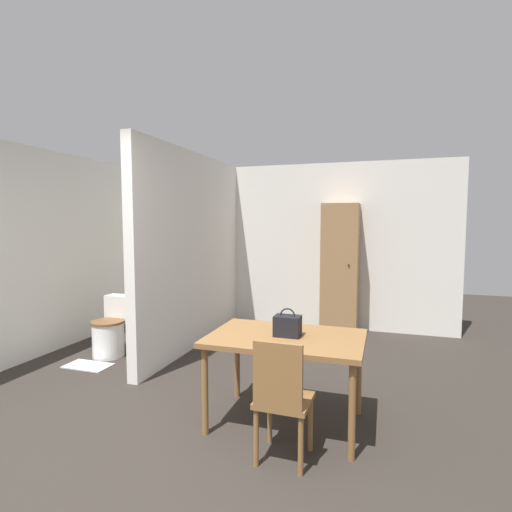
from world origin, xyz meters
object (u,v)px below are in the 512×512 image
(dining_table, at_px, (286,345))
(toilet, at_px, (111,330))
(handbag, at_px, (287,326))
(wooden_cabinet, at_px, (340,269))
(wooden_chair, at_px, (282,397))

(dining_table, relative_size, toilet, 1.72)
(toilet, height_order, handbag, handbag)
(toilet, height_order, wooden_cabinet, wooden_cabinet)
(handbag, relative_size, wooden_cabinet, 0.12)
(dining_table, bearing_deg, handbag, -8.61)
(dining_table, relative_size, handbag, 5.40)
(wooden_chair, bearing_deg, wooden_cabinet, 91.18)
(toilet, xyz_separation_m, wooden_cabinet, (2.54, 1.82, 0.64))
(wooden_chair, height_order, wooden_cabinet, wooden_cabinet)
(toilet, xyz_separation_m, handbag, (2.44, -0.98, 0.50))
(wooden_chair, bearing_deg, toilet, 150.75)
(dining_table, bearing_deg, wooden_chair, -79.03)
(handbag, bearing_deg, dining_table, 171.39)
(wooden_chair, relative_size, handbag, 3.83)
(dining_table, height_order, toilet, dining_table)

